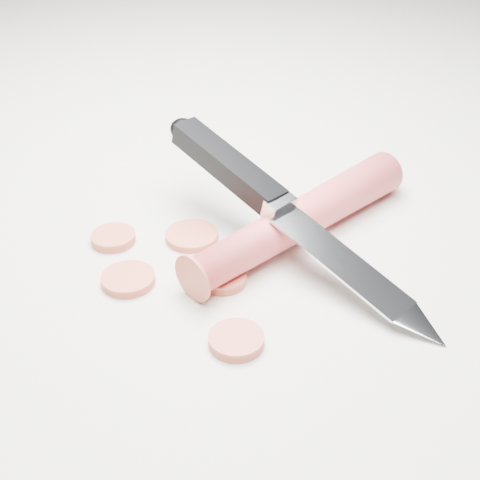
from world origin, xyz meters
The scene contains 8 objects.
ground centered at (0.00, 0.00, 0.00)m, with size 2.40×2.40×0.00m, color silver.
carrot centered at (0.06, 0.03, 0.02)m, with size 0.03×0.03×0.21m, color #E1424A.
carrot_slice_0 centered at (0.09, -0.09, 0.00)m, with size 0.03×0.03×0.01m, color #D7563F.
carrot_slice_1 centered at (0.05, -0.05, 0.00)m, with size 0.03×0.03×0.01m, color #D7563F.
carrot_slice_2 centered at (0.00, -0.02, 0.00)m, with size 0.04×0.04×0.01m, color #D7563F.
carrot_slice_3 centered at (0.00, -0.08, 0.00)m, with size 0.04×0.04×0.01m, color #D7563F.
carrot_slice_4 centered at (-0.05, -0.05, 0.00)m, with size 0.03×0.03×0.01m, color #D7563F.
kitchen_knife centered at (0.07, 0.01, 0.04)m, with size 0.26×0.08×0.07m, color silver, non-canonical shape.
Camera 1 is at (0.27, -0.34, 0.28)m, focal length 50.00 mm.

